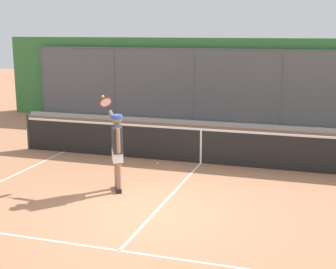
# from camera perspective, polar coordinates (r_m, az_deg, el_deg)

# --- Properties ---
(ground_plane) EXTENTS (60.00, 60.00, 0.00)m
(ground_plane) POSITION_cam_1_polar(r_m,az_deg,el_deg) (9.68, -1.74, -9.33)
(ground_plane) COLOR #B27551
(court_line_markings) EXTENTS (8.40, 10.21, 0.01)m
(court_line_markings) POSITION_cam_1_polar(r_m,az_deg,el_deg) (7.99, -6.61, -14.26)
(court_line_markings) COLOR white
(court_line_markings) RESTS_ON ground
(fence_backdrop) EXTENTS (19.38, 1.37, 3.25)m
(fence_backdrop) POSITION_cam_1_polar(r_m,az_deg,el_deg) (18.83, 8.38, 6.17)
(fence_backdrop) COLOR #565B60
(fence_backdrop) RESTS_ON ground
(tennis_net) EXTENTS (10.80, 0.09, 1.07)m
(tennis_net) POSITION_cam_1_polar(r_m,az_deg,el_deg) (13.12, 3.89, -1.30)
(tennis_net) COLOR #2D2D2D
(tennis_net) RESTS_ON ground
(tennis_player) EXTENTS (0.95, 1.17, 2.03)m
(tennis_player) POSITION_cam_1_polar(r_m,az_deg,el_deg) (10.85, -6.01, -1.31)
(tennis_player) COLOR black
(tennis_player) RESTS_ON ground
(tennis_ball_mid_court) EXTENTS (0.07, 0.07, 0.07)m
(tennis_ball_mid_court) POSITION_cam_1_polar(r_m,az_deg,el_deg) (13.06, -1.21, -3.42)
(tennis_ball_mid_court) COLOR #D6E042
(tennis_ball_mid_court) RESTS_ON ground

